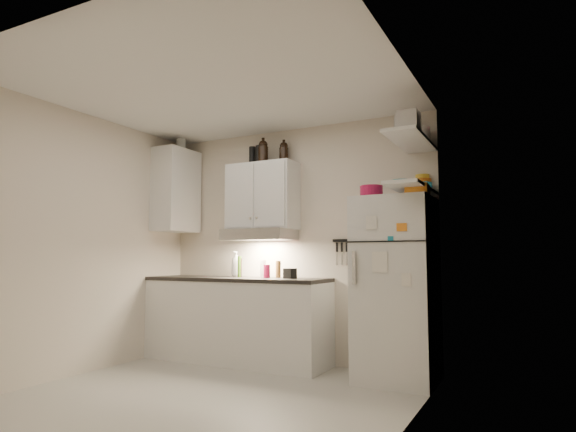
% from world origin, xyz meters
% --- Properties ---
extents(floor, '(3.20, 3.00, 0.02)m').
position_xyz_m(floor, '(0.00, 0.00, -0.01)').
color(floor, '#B3B0A5').
rests_on(floor, ground).
extents(ceiling, '(3.20, 3.00, 0.02)m').
position_xyz_m(ceiling, '(0.00, 0.00, 2.61)').
color(ceiling, white).
rests_on(ceiling, ground).
extents(back_wall, '(3.20, 0.02, 2.60)m').
position_xyz_m(back_wall, '(0.00, 1.51, 1.30)').
color(back_wall, beige).
rests_on(back_wall, ground).
extents(left_wall, '(0.02, 3.00, 2.60)m').
position_xyz_m(left_wall, '(-1.61, 0.00, 1.30)').
color(left_wall, beige).
rests_on(left_wall, ground).
extents(right_wall, '(0.02, 3.00, 2.60)m').
position_xyz_m(right_wall, '(1.61, 0.00, 1.30)').
color(right_wall, beige).
rests_on(right_wall, ground).
extents(base_cabinet, '(2.10, 0.60, 0.88)m').
position_xyz_m(base_cabinet, '(-0.55, 1.20, 0.44)').
color(base_cabinet, white).
rests_on(base_cabinet, floor).
extents(countertop, '(2.10, 0.62, 0.04)m').
position_xyz_m(countertop, '(-0.55, 1.20, 0.90)').
color(countertop, black).
rests_on(countertop, base_cabinet).
extents(upper_cabinet, '(0.80, 0.33, 0.75)m').
position_xyz_m(upper_cabinet, '(-0.30, 1.33, 1.83)').
color(upper_cabinet, white).
rests_on(upper_cabinet, back_wall).
extents(side_cabinet, '(0.33, 0.55, 1.00)m').
position_xyz_m(side_cabinet, '(-1.44, 1.20, 1.95)').
color(side_cabinet, white).
rests_on(side_cabinet, left_wall).
extents(range_hood, '(0.76, 0.46, 0.12)m').
position_xyz_m(range_hood, '(-0.30, 1.27, 1.39)').
color(range_hood, silver).
rests_on(range_hood, back_wall).
extents(fridge, '(0.70, 0.68, 1.70)m').
position_xyz_m(fridge, '(1.25, 1.16, 0.85)').
color(fridge, silver).
rests_on(fridge, floor).
extents(shelf_hi, '(0.30, 0.95, 0.03)m').
position_xyz_m(shelf_hi, '(1.45, 1.02, 2.20)').
color(shelf_hi, white).
rests_on(shelf_hi, right_wall).
extents(shelf_lo, '(0.30, 0.95, 0.03)m').
position_xyz_m(shelf_lo, '(1.45, 1.02, 1.76)').
color(shelf_lo, white).
rests_on(shelf_lo, right_wall).
extents(knife_strip, '(0.42, 0.02, 0.03)m').
position_xyz_m(knife_strip, '(0.70, 1.49, 1.32)').
color(knife_strip, black).
rests_on(knife_strip, back_wall).
extents(dutch_oven, '(0.26, 0.26, 0.13)m').
position_xyz_m(dutch_oven, '(1.04, 1.12, 1.76)').
color(dutch_oven, '#AE1443').
rests_on(dutch_oven, fridge).
extents(book_stack, '(0.21, 0.25, 0.08)m').
position_xyz_m(book_stack, '(1.52, 0.94, 1.74)').
color(book_stack, orange).
rests_on(book_stack, fridge).
extents(spice_jar, '(0.06, 0.06, 0.09)m').
position_xyz_m(spice_jar, '(1.38, 1.09, 1.74)').
color(spice_jar, silver).
rests_on(spice_jar, fridge).
extents(stock_pot, '(0.27, 0.27, 0.18)m').
position_xyz_m(stock_pot, '(1.44, 1.34, 2.30)').
color(stock_pot, silver).
rests_on(stock_pot, shelf_hi).
extents(tin_a, '(0.22, 0.21, 0.18)m').
position_xyz_m(tin_a, '(1.43, 0.88, 2.30)').
color(tin_a, '#AAAAAD').
rests_on(tin_a, shelf_hi).
extents(tin_b, '(0.18, 0.18, 0.18)m').
position_xyz_m(tin_b, '(1.49, 0.77, 2.30)').
color(tin_b, '#AAAAAD').
rests_on(tin_b, shelf_hi).
extents(bowl_teal, '(0.22, 0.22, 0.09)m').
position_xyz_m(bowl_teal, '(1.45, 1.40, 1.82)').
color(bowl_teal, teal).
rests_on(bowl_teal, shelf_lo).
extents(bowl_orange, '(0.18, 0.18, 0.05)m').
position_xyz_m(bowl_orange, '(1.45, 1.49, 1.89)').
color(bowl_orange, '#D66114').
rests_on(bowl_orange, bowl_teal).
extents(bowl_yellow, '(0.14, 0.14, 0.04)m').
position_xyz_m(bowl_yellow, '(1.45, 1.49, 1.94)').
color(bowl_yellow, yellow).
rests_on(bowl_yellow, bowl_orange).
extents(plates, '(0.28, 0.28, 0.05)m').
position_xyz_m(plates, '(1.37, 0.95, 1.80)').
color(plates, teal).
rests_on(plates, shelf_lo).
extents(growler_a, '(0.12, 0.12, 0.27)m').
position_xyz_m(growler_a, '(-0.28, 1.30, 2.33)').
color(growler_a, black).
rests_on(growler_a, upper_cabinet).
extents(growler_b, '(0.12, 0.12, 0.25)m').
position_xyz_m(growler_b, '(-0.06, 1.40, 2.32)').
color(growler_b, black).
rests_on(growler_b, upper_cabinet).
extents(thermos_a, '(0.10, 0.10, 0.21)m').
position_xyz_m(thermos_a, '(-0.33, 1.31, 2.30)').
color(thermos_a, black).
rests_on(thermos_a, upper_cabinet).
extents(thermos_b, '(0.08, 0.08, 0.23)m').
position_xyz_m(thermos_b, '(-0.48, 1.40, 2.31)').
color(thermos_b, black).
rests_on(thermos_b, upper_cabinet).
extents(side_jar, '(0.14, 0.14, 0.15)m').
position_xyz_m(side_jar, '(-1.42, 1.26, 2.53)').
color(side_jar, silver).
rests_on(side_jar, side_cabinet).
extents(soap_bottle, '(0.13, 0.13, 0.32)m').
position_xyz_m(soap_bottle, '(-0.64, 1.33, 1.08)').
color(soap_bottle, white).
rests_on(soap_bottle, countertop).
extents(pepper_mill, '(0.07, 0.07, 0.18)m').
position_xyz_m(pepper_mill, '(-0.10, 1.35, 1.01)').
color(pepper_mill, brown).
rests_on(pepper_mill, countertop).
extents(oil_bottle, '(0.05, 0.05, 0.24)m').
position_xyz_m(oil_bottle, '(-0.55, 1.25, 1.04)').
color(oil_bottle, '#355816').
rests_on(oil_bottle, countertop).
extents(vinegar_bottle, '(0.05, 0.05, 0.21)m').
position_xyz_m(vinegar_bottle, '(-0.54, 1.26, 1.03)').
color(vinegar_bottle, black).
rests_on(vinegar_bottle, countertop).
extents(clear_bottle, '(0.07, 0.07, 0.19)m').
position_xyz_m(clear_bottle, '(-0.28, 1.32, 1.02)').
color(clear_bottle, silver).
rests_on(clear_bottle, countertop).
extents(red_jar, '(0.09, 0.09, 0.14)m').
position_xyz_m(red_jar, '(-0.18, 1.23, 0.99)').
color(red_jar, '#AE1443').
rests_on(red_jar, countertop).
extents(caddy, '(0.15, 0.13, 0.11)m').
position_xyz_m(caddy, '(0.11, 1.22, 0.97)').
color(caddy, black).
rests_on(caddy, countertop).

